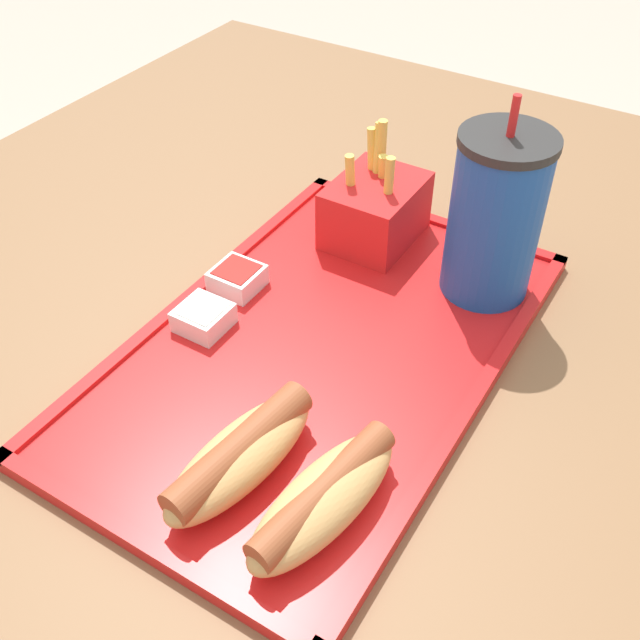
{
  "coord_description": "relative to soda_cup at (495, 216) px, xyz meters",
  "views": [
    {
      "loc": [
        0.42,
        0.28,
        1.21
      ],
      "look_at": [
        0.02,
        0.03,
        0.8
      ],
      "focal_mm": 42.0,
      "sensor_mm": 36.0,
      "label": 1
    }
  ],
  "objects": [
    {
      "name": "dining_table",
      "position": [
        0.13,
        -0.12,
        -0.47
      ],
      "size": [
        1.17,
        1.03,
        0.76
      ],
      "color": "brown",
      "rests_on": "ground_plane"
    },
    {
      "name": "food_tray",
      "position": [
        0.15,
        -0.09,
        -0.08
      ],
      "size": [
        0.46,
        0.29,
        0.01
      ],
      "color": "red",
      "rests_on": "dining_table"
    },
    {
      "name": "soda_cup",
      "position": [
        0.0,
        0.0,
        0.0
      ],
      "size": [
        0.08,
        0.08,
        0.19
      ],
      "color": "#194CA5",
      "rests_on": "food_tray"
    },
    {
      "name": "hot_dog_far",
      "position": [
        0.29,
        0.0,
        -0.06
      ],
      "size": [
        0.15,
        0.07,
        0.04
      ],
      "color": "tan",
      "rests_on": "food_tray"
    },
    {
      "name": "hot_dog_near",
      "position": [
        0.29,
        -0.07,
        -0.06
      ],
      "size": [
        0.15,
        0.07,
        0.04
      ],
      "color": "tan",
      "rests_on": "food_tray"
    },
    {
      "name": "fries_carton",
      "position": [
        -0.02,
        -0.13,
        -0.04
      ],
      "size": [
        0.1,
        0.08,
        0.12
      ],
      "color": "red",
      "rests_on": "food_tray"
    },
    {
      "name": "sauce_cup_mayo",
      "position": [
        0.18,
        -0.19,
        -0.07
      ],
      "size": [
        0.04,
        0.04,
        0.02
      ],
      "color": "silver",
      "rests_on": "food_tray"
    },
    {
      "name": "sauce_cup_ketchup",
      "position": [
        0.12,
        -0.2,
        -0.07
      ],
      "size": [
        0.04,
        0.04,
        0.02
      ],
      "color": "silver",
      "rests_on": "food_tray"
    }
  ]
}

